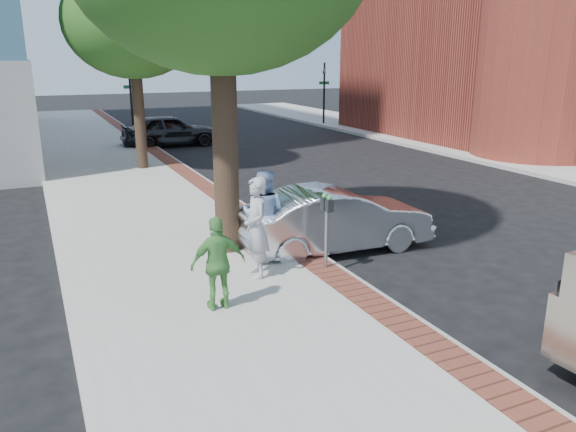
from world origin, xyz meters
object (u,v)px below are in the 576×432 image
sedan_silver (335,219)px  bg_car (170,130)px  person_gray (256,228)px  person_officer (264,215)px  person_green (218,263)px  parking_meter (327,215)px

sedan_silver → bg_car: 16.44m
person_gray → person_officer: size_ratio=1.03×
person_green → sedan_silver: bearing=-146.6°
person_officer → person_green: person_officer is taller
person_green → bg_car: person_green is taller
parking_meter → bg_car: (1.10, 17.64, -0.44)m
person_gray → person_officer: 1.00m
parking_meter → person_gray: 1.40m
bg_car → parking_meter: bearing=176.0°
sedan_silver → person_green: bearing=124.6°
person_gray → bg_car: 17.67m
person_green → bg_car: size_ratio=0.35×
parking_meter → sedan_silver: bearing=53.8°
parking_meter → bg_car: bearing=86.4°
sedan_silver → bg_car: bearing=1.7°
person_green → sedan_silver: size_ratio=0.36×
person_gray → person_green: person_gray is taller
parking_meter → bg_car: 17.68m
person_officer → sedan_silver: 1.81m
sedan_silver → bg_car: size_ratio=0.95×
person_officer → sedan_silver: (1.76, 0.18, -0.36)m
person_green → person_officer: bearing=-128.1°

